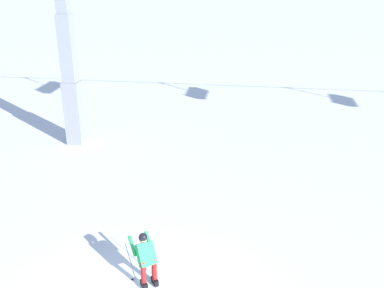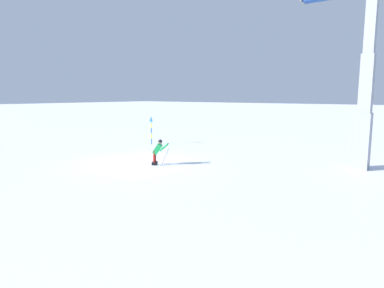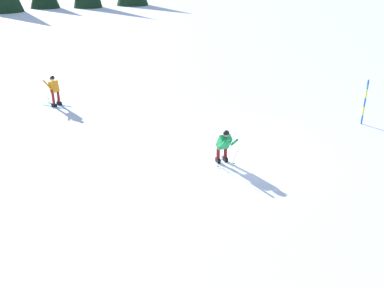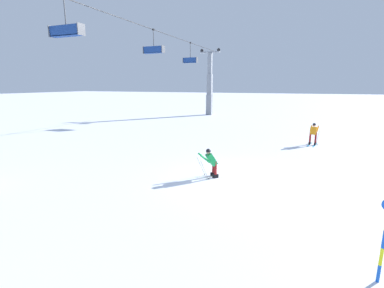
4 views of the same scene
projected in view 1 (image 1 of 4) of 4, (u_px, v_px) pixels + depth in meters
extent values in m
cube|color=white|center=(144.00, 287.00, 11.43)|extent=(1.10, 1.48, 0.01)
cube|color=black|center=(144.00, 285.00, 11.40)|extent=(0.25, 0.29, 0.16)
cylinder|color=maroon|center=(143.00, 272.00, 11.25)|extent=(0.13, 0.13, 0.63)
cube|color=white|center=(155.00, 284.00, 11.56)|extent=(1.10, 1.48, 0.01)
cube|color=black|center=(155.00, 281.00, 11.53)|extent=(0.25, 0.29, 0.16)
cylinder|color=maroon|center=(154.00, 268.00, 11.38)|extent=(0.13, 0.13, 0.63)
cube|color=green|center=(146.00, 254.00, 11.30)|extent=(0.65, 0.68, 0.63)
sphere|color=tan|center=(143.00, 239.00, 11.29)|extent=(0.21, 0.21, 0.21)
sphere|color=black|center=(143.00, 237.00, 11.27)|extent=(0.23, 0.23, 0.23)
cylinder|color=green|center=(132.00, 246.00, 11.46)|extent=(0.34, 0.43, 0.42)
cylinder|color=gray|center=(131.00, 264.00, 11.68)|extent=(0.39, 0.33, 1.07)
cylinder|color=black|center=(133.00, 279.00, 11.65)|extent=(0.07, 0.07, 0.01)
cylinder|color=green|center=(149.00, 241.00, 11.66)|extent=(0.34, 0.43, 0.42)
cylinder|color=gray|center=(151.00, 258.00, 11.91)|extent=(0.20, 0.46, 1.07)
cylinder|color=black|center=(155.00, 272.00, 11.92)|extent=(0.07, 0.07, 0.01)
cube|color=gray|center=(74.00, 113.00, 20.02)|extent=(0.71, 0.71, 2.86)
cube|color=gray|center=(68.00, 49.00, 18.94)|extent=(0.59, 0.59, 2.86)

